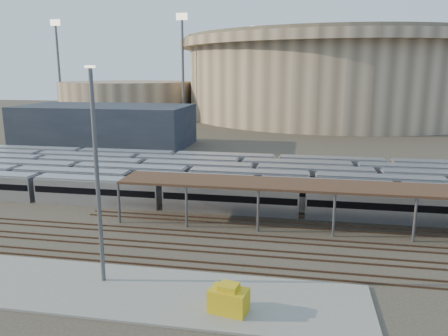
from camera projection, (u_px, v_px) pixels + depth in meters
ground at (179, 230)px, 51.43m from camera, size 420.00×420.00×0.00m
apron at (76, 286)px, 37.89m from camera, size 50.00×9.00×0.20m
subway_trains at (232, 179)px, 68.23m from camera, size 126.19×23.90×3.60m
inspection_shed at (372, 190)px, 50.32m from camera, size 60.30×6.00×5.30m
empty_tracks at (166, 246)px, 46.61m from camera, size 170.00×9.62×0.18m
stadium at (333, 76)px, 177.86m from camera, size 124.00×124.00×32.50m
secondary_arena at (128, 98)px, 185.28m from camera, size 56.00×56.00×14.00m
service_building at (105, 126)px, 109.31m from camera, size 42.00×20.00×10.00m
floodlight_0 at (183, 64)px, 157.83m from camera, size 4.00×1.00×38.40m
floodlight_1 at (59, 65)px, 177.11m from camera, size 4.00×1.00×38.40m
floodlight_3 at (254, 66)px, 202.31m from camera, size 4.00×1.00×38.40m
yard_light_pole at (97, 178)px, 36.73m from camera, size 0.81×0.36×18.60m
yellow_equipment at (229, 300)px, 33.54m from camera, size 3.22×2.37×1.82m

